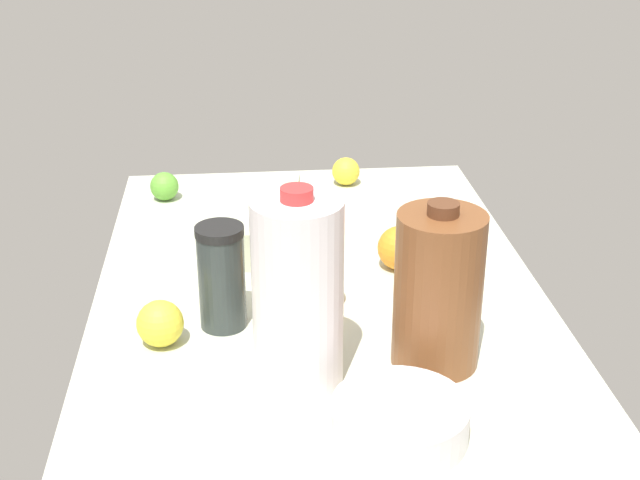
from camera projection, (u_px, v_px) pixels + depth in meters
countertop at (320, 301)px, 151.64cm from camera, size 120.00×76.00×3.00cm
egg_carton at (268, 219)px, 170.70cm from camera, size 32.50×14.35×7.29cm
mixing_bowl at (400, 420)px, 114.34cm from camera, size 17.81×17.81×5.18cm
chocolate_milk_jug at (438, 290)px, 126.85cm from camera, size 12.73×12.73×25.33cm
shaker_bottle at (222, 277)px, 137.88cm from camera, size 7.54×7.54×17.04cm
tumbler_cup at (419, 264)px, 143.54cm from camera, size 7.48×7.48×15.64cm
milk_jug at (298, 293)px, 121.72cm from camera, size 12.61×12.61×29.40cm
orange_by_jug at (323, 284)px, 146.46cm from camera, size 7.27×7.27×7.27cm
lemon_near_front at (346, 171)px, 196.15cm from camera, size 6.13×6.13×6.13cm
orange_loose at (399, 248)px, 158.22cm from camera, size 7.87×7.87×7.87cm
lime_far_back at (164, 186)px, 188.09cm from camera, size 6.02×6.02×6.02cm
lemon_beside_bowl at (160, 323)px, 134.72cm from camera, size 7.20×7.20×7.20cm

